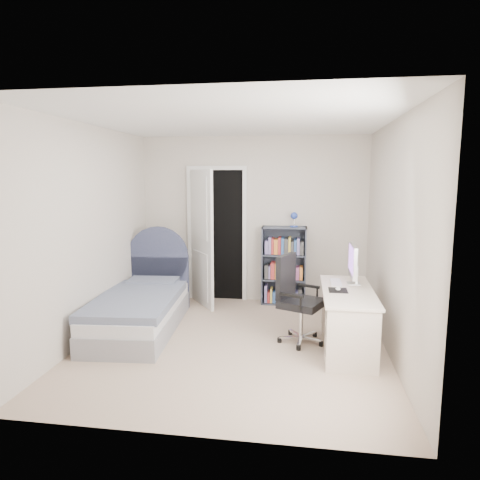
# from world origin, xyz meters

# --- Properties ---
(room_shell) EXTENTS (3.50, 3.70, 2.60)m
(room_shell) POSITION_xyz_m (0.00, 0.00, 1.25)
(room_shell) COLOR tan
(room_shell) RESTS_ON ground
(door) EXTENTS (0.92, 0.69, 2.06)m
(door) POSITION_xyz_m (-0.66, 1.56, 1.03)
(door) COLOR black
(door) RESTS_ON ground
(bed) EXTENTS (1.06, 2.00, 1.19)m
(bed) POSITION_xyz_m (-1.24, 0.34, 0.27)
(bed) COLOR gray
(bed) RESTS_ON ground
(nightstand) EXTENTS (0.42, 0.42, 0.61)m
(nightstand) POSITION_xyz_m (-1.27, 1.46, 0.40)
(nightstand) COLOR tan
(nightstand) RESTS_ON ground
(floor_lamp) EXTENTS (0.18, 0.18, 1.24)m
(floor_lamp) POSITION_xyz_m (-0.73, 1.70, 0.51)
(floor_lamp) COLOR silver
(floor_lamp) RESTS_ON ground
(bookcase) EXTENTS (0.65, 0.28, 1.39)m
(bookcase) POSITION_xyz_m (0.49, 1.66, 0.55)
(bookcase) COLOR #3D4454
(bookcase) RESTS_ON ground
(desk) EXTENTS (0.55, 1.38, 1.13)m
(desk) POSITION_xyz_m (1.27, 0.08, 0.37)
(desk) COLOR beige
(desk) RESTS_ON ground
(office_chair) EXTENTS (0.59, 0.59, 1.01)m
(office_chair) POSITION_xyz_m (0.69, 0.20, 0.56)
(office_chair) COLOR silver
(office_chair) RESTS_ON ground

